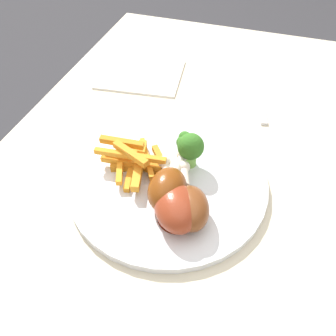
# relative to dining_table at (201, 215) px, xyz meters

# --- Properties ---
(ground_plane) EXTENTS (6.00, 6.00, 0.00)m
(ground_plane) POSITION_rel_dining_table_xyz_m (0.00, 0.00, -0.59)
(ground_plane) COLOR #333338
(dining_table) EXTENTS (1.04, 0.70, 0.70)m
(dining_table) POSITION_rel_dining_table_xyz_m (0.00, 0.00, 0.00)
(dining_table) COLOR beige
(dining_table) RESTS_ON ground_plane
(dinner_plate) EXTENTS (0.30, 0.30, 0.01)m
(dinner_plate) POSITION_rel_dining_table_xyz_m (-0.04, 0.05, 0.12)
(dinner_plate) COLOR silver
(dinner_plate) RESTS_ON dining_table
(broccoli_floret_front) EXTENTS (0.04, 0.04, 0.06)m
(broccoli_floret_front) POSITION_rel_dining_table_xyz_m (0.00, 0.03, 0.16)
(broccoli_floret_front) COLOR #7DBD50
(broccoli_floret_front) RESTS_ON dinner_plate
(carrot_fries_pile) EXTENTS (0.11, 0.12, 0.04)m
(carrot_fries_pile) POSITION_rel_dining_table_xyz_m (-0.03, 0.10, 0.14)
(carrot_fries_pile) COLOR orange
(carrot_fries_pile) RESTS_ON dinner_plate
(chicken_drumstick_near) EXTENTS (0.13, 0.10, 0.05)m
(chicken_drumstick_near) POSITION_rel_dining_table_xyz_m (-0.10, 0.02, 0.15)
(chicken_drumstick_near) COLOR #621E10
(chicken_drumstick_near) RESTS_ON dinner_plate
(chicken_drumstick_far) EXTENTS (0.12, 0.07, 0.04)m
(chicken_drumstick_far) POSITION_rel_dining_table_xyz_m (-0.09, 0.01, 0.15)
(chicken_drumstick_far) COLOR #4E210F
(chicken_drumstick_far) RESTS_ON dinner_plate
(chicken_drumstick_extra) EXTENTS (0.12, 0.05, 0.05)m
(chicken_drumstick_extra) POSITION_rel_dining_table_xyz_m (-0.07, 0.04, 0.15)
(chicken_drumstick_extra) COLOR #522109
(chicken_drumstick_extra) RESTS_ON dinner_plate
(fork) EXTENTS (0.19, 0.06, 0.00)m
(fork) POSITION_rel_dining_table_xyz_m (0.24, -0.05, 0.12)
(fork) COLOR silver
(fork) RESTS_ON dining_table
(napkin) EXTENTS (0.16, 0.19, 0.00)m
(napkin) POSITION_rel_dining_table_xyz_m (0.23, 0.20, 0.11)
(napkin) COLOR white
(napkin) RESTS_ON dining_table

